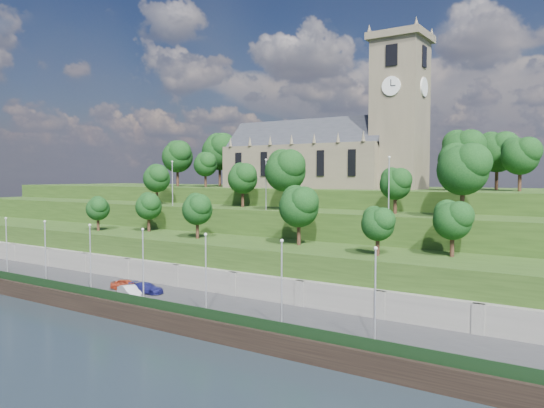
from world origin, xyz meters
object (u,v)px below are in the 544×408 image
Objects in this scene: car_right at (147,288)px; church at (330,147)px; car_left at (126,284)px; car_middle at (130,292)px.

church is at bearing -16.88° from car_right.
church is 8.14× the size of car_right.
car_right reaches higher than car_left.
car_left is 5.03m from car_middle.
church is at bearing -38.31° from car_left.
car_right is at bearing -114.93° from car_left.
car_right is (4.03, -0.04, 0.00)m from car_left.
car_right is at bearing 20.53° from car_middle.
car_right is at bearing -98.44° from church.
car_middle reaches higher than car_left.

